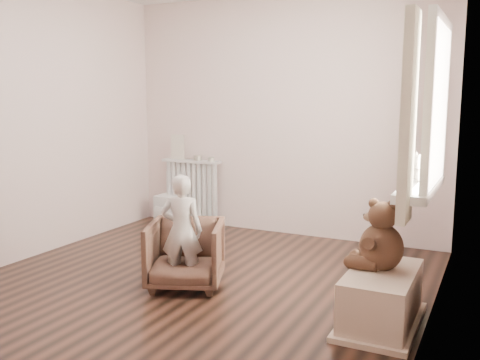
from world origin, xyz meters
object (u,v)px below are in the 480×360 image
at_px(teddy_bear, 382,226).
at_px(plush_cat, 421,169).
at_px(child, 182,231).
at_px(armchair, 185,254).
at_px(radiator, 192,192).
at_px(toy_vanity, 173,201).
at_px(toy_bench, 381,296).

xyz_separation_m(teddy_bear, plush_cat, (0.16, 0.52, 0.33)).
bearing_deg(child, armchair, -111.75).
distance_m(radiator, teddy_bear, 3.18).
xyz_separation_m(toy_vanity, plush_cat, (2.99, -1.27, 0.72)).
relative_size(radiator, plush_cat, 3.02).
bearing_deg(armchair, radiator, 98.17).
height_order(armchair, toy_bench, armchair).
distance_m(teddy_bear, plush_cat, 0.64).
bearing_deg(plush_cat, radiator, 171.89).
bearing_deg(toy_bench, teddy_bear, 118.46).
xyz_separation_m(radiator, toy_bench, (2.62, -1.87, -0.19)).
distance_m(armchair, plush_cat, 1.93).
xyz_separation_m(armchair, child, (0.00, -0.05, 0.20)).
relative_size(toy_vanity, plush_cat, 2.40).
relative_size(child, teddy_bear, 1.93).
bearing_deg(plush_cat, armchair, -145.89).
xyz_separation_m(toy_bench, plush_cat, (0.14, 0.57, 0.80)).
bearing_deg(plush_cat, teddy_bear, -90.24).
distance_m(child, teddy_bear, 1.56).
bearing_deg(radiator, armchair, -60.08).
bearing_deg(child, toy_bench, 158.39).
bearing_deg(toy_vanity, armchair, -54.31).
bearing_deg(radiator, plush_cat, -25.27).
bearing_deg(child, toy_vanity, -76.80).
height_order(toy_vanity, plush_cat, plush_cat).
height_order(radiator, toy_vanity, radiator).
relative_size(toy_vanity, toy_bench, 0.78).
height_order(child, toy_bench, child).
distance_m(child, plush_cat, 1.88).
relative_size(toy_bench, teddy_bear, 1.69).
distance_m(radiator, child, 2.15).
bearing_deg(child, radiator, -82.49).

